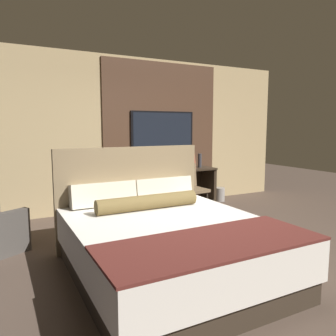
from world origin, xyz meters
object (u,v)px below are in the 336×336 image
object	(u,v)px
bed	(166,242)
vase_tall	(194,160)
tv	(163,131)
vase_short	(200,160)
desk_chair	(189,184)
waste_bin	(219,194)
desk	(168,181)

from	to	relation	value
bed	vase_tall	bearing A→B (deg)	52.49
bed	tv	distance (m)	3.30
vase_short	vase_tall	bearing A→B (deg)	-158.52
desk_chair	vase_short	world-z (taller)	vase_short
waste_bin	vase_tall	bearing A→B (deg)	-177.30
tv	waste_bin	xyz separation A→B (m)	(1.16, -0.29, -1.31)
tv	desk_chair	bearing A→B (deg)	-82.96
bed	waste_bin	bearing A→B (deg)	44.64
desk	tv	size ratio (longest dim) A/B	1.42
vase_short	waste_bin	bearing A→B (deg)	-4.11
tv	vase_tall	distance (m)	0.84
bed	desk_chair	size ratio (longest dim) A/B	2.56
tv	desk	bearing A→B (deg)	-90.00
vase_short	waste_bin	distance (m)	0.87
bed	desk	bearing A→B (deg)	61.98
tv	desk_chair	xyz separation A→B (m)	(0.10, -0.82, -0.94)
desk_chair	waste_bin	size ratio (longest dim) A/B	3.13
desk_chair	vase_tall	world-z (taller)	vase_tall
desk_chair	waste_bin	xyz separation A→B (m)	(1.06, 0.53, -0.38)
tv	vase_tall	size ratio (longest dim) A/B	4.32
bed	waste_bin	distance (m)	3.56
tv	vase_short	size ratio (longest dim) A/B	4.82
vase_tall	vase_short	world-z (taller)	vase_tall
desk	waste_bin	xyz separation A→B (m)	(1.16, -0.08, -0.36)
desk	vase_short	bearing A→B (deg)	-3.55
bed	desk	world-z (taller)	bed
vase_tall	vase_short	bearing A→B (deg)	21.48
vase_tall	waste_bin	xyz separation A→B (m)	(0.64, 0.03, -0.74)
bed	tv	xyz separation A→B (m)	(1.37, 2.79, 1.11)
desk	desk_chair	xyz separation A→B (m)	(0.10, -0.61, 0.02)
tv	waste_bin	bearing A→B (deg)	-14.18
desk_chair	vase_short	bearing A→B (deg)	38.08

